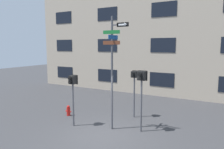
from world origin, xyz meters
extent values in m
plane|color=#38383A|center=(0.00, 0.00, 0.00)|extent=(60.00, 60.00, 0.00)
cube|color=tan|center=(0.00, 8.74, 6.47)|extent=(24.00, 0.60, 12.95)
cube|color=black|center=(-9.60, 8.42, 1.29)|extent=(1.88, 0.03, 1.06)
cube|color=black|center=(-4.80, 8.42, 1.29)|extent=(1.88, 0.03, 1.06)
cube|color=black|center=(0.00, 8.42, 1.29)|extent=(1.88, 0.03, 1.06)
cube|color=black|center=(-9.60, 8.42, 3.88)|extent=(1.88, 0.03, 1.06)
cube|color=black|center=(-4.80, 8.42, 3.88)|extent=(1.88, 0.03, 1.06)
cube|color=black|center=(0.00, 8.42, 3.88)|extent=(1.88, 0.03, 1.06)
cube|color=black|center=(-9.60, 8.42, 6.47)|extent=(1.88, 0.03, 1.06)
cube|color=black|center=(-4.80, 8.42, 6.47)|extent=(1.88, 0.03, 1.06)
cube|color=black|center=(0.00, 8.42, 6.47)|extent=(1.88, 0.03, 1.06)
cylinder|color=#4C4C51|center=(-0.01, 0.85, 2.56)|extent=(0.09, 0.09, 5.12)
cube|color=#4C4C51|center=(0.25, 0.85, 4.72)|extent=(0.53, 0.05, 0.05)
cube|color=#196B2D|center=(-0.01, 0.79, 4.42)|extent=(0.83, 0.02, 0.16)
cube|color=#14478C|center=(0.05, 0.85, 4.21)|extent=(0.02, 0.82, 0.18)
cube|color=brown|center=(-0.01, 0.79, 3.96)|extent=(0.85, 0.02, 0.17)
cube|color=black|center=(0.52, 0.84, 4.72)|extent=(0.56, 0.02, 0.18)
cube|color=white|center=(0.48, 0.82, 4.72)|extent=(0.32, 0.01, 0.07)
cone|color=white|center=(0.68, 0.82, 4.72)|extent=(0.10, 0.14, 0.14)
cylinder|color=#4C4C51|center=(-1.82, 0.29, 1.03)|extent=(0.08, 0.08, 2.05)
cube|color=black|center=(-1.82, 0.29, 2.24)|extent=(0.32, 0.26, 0.38)
cube|color=black|center=(-1.82, 0.43, 2.24)|extent=(0.38, 0.02, 0.44)
cylinder|color=black|center=(-1.82, 0.10, 2.33)|extent=(0.13, 0.12, 0.13)
cylinder|color=black|center=(-1.82, 0.10, 2.16)|extent=(0.13, 0.12, 0.13)
cylinder|color=orange|center=(-1.82, 0.15, 2.33)|extent=(0.11, 0.01, 0.11)
cylinder|color=#4C4C51|center=(1.27, 1.23, 1.17)|extent=(0.08, 0.08, 2.33)
cube|color=black|center=(1.27, 1.23, 2.53)|extent=(0.36, 0.26, 0.39)
cube|color=black|center=(1.27, 1.37, 2.53)|extent=(0.42, 0.02, 0.45)
cylinder|color=black|center=(1.27, 1.04, 2.61)|extent=(0.13, 0.12, 0.13)
cylinder|color=black|center=(1.27, 1.04, 2.44)|extent=(0.13, 0.12, 0.13)
cylinder|color=#EA4C14|center=(1.27, 1.10, 2.61)|extent=(0.11, 0.01, 0.11)
cylinder|color=#4C4C51|center=(0.18, 2.91, 1.08)|extent=(0.08, 0.08, 2.17)
cube|color=black|center=(0.18, 2.91, 2.33)|extent=(0.31, 0.26, 0.33)
cube|color=black|center=(0.18, 3.05, 2.33)|extent=(0.37, 0.02, 0.39)
cylinder|color=black|center=(0.18, 2.72, 2.41)|extent=(0.12, 0.12, 0.12)
cylinder|color=black|center=(0.18, 2.72, 2.26)|extent=(0.12, 0.12, 0.12)
cylinder|color=#EA4C14|center=(0.18, 2.78, 2.41)|extent=(0.09, 0.01, 0.09)
cylinder|color=red|center=(-3.08, 1.36, 0.22)|extent=(0.20, 0.20, 0.43)
sphere|color=red|center=(-3.08, 1.36, 0.49)|extent=(0.17, 0.17, 0.17)
cylinder|color=red|center=(-3.22, 1.36, 0.24)|extent=(0.08, 0.07, 0.07)
cylinder|color=red|center=(-2.94, 1.36, 0.24)|extent=(0.08, 0.07, 0.07)
camera|label=1|loc=(4.81, -7.59, 3.81)|focal=35.00mm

